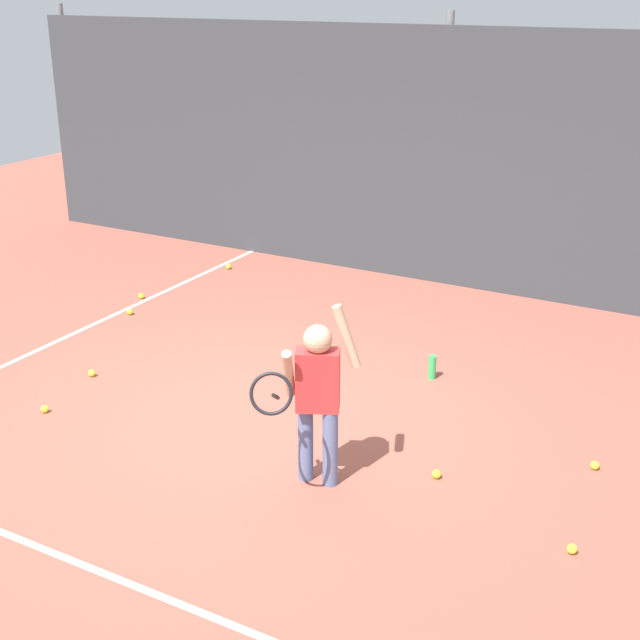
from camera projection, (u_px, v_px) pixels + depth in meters
ground_plane at (251, 418)px, 7.20m from camera, size 20.00×20.00×0.00m
court_line_baseline at (64, 557)px, 5.46m from camera, size 9.00×0.05×0.00m
court_line_sideline at (97, 323)px, 9.18m from camera, size 0.05×9.00×0.00m
back_fence_windscreen at (441, 160)px, 9.93m from camera, size 11.72×0.08×2.91m
fence_post_0 at (71, 117)px, 12.54m from camera, size 0.09×0.09×3.06m
fence_post_1 at (444, 152)px, 9.95m from camera, size 0.09×0.09×3.06m
tennis_player at (316, 391)px, 6.01m from camera, size 0.52×0.78×1.35m
water_bottle at (432, 367)px, 7.87m from camera, size 0.07×0.07×0.22m
tennis_ball_0 at (141, 296)px, 9.87m from camera, size 0.07×0.07×0.07m
tennis_ball_1 at (572, 549)px, 5.49m from camera, size 0.07×0.07×0.07m
tennis_ball_2 at (595, 465)px, 6.43m from camera, size 0.07×0.07×0.07m
tennis_ball_3 at (92, 373)px, 7.93m from camera, size 0.07×0.07×0.07m
tennis_ball_4 at (437, 474)px, 6.32m from camera, size 0.07×0.07×0.07m
tennis_ball_5 at (45, 409)px, 7.27m from camera, size 0.07×0.07×0.07m
tennis_ball_6 at (130, 312)px, 9.40m from camera, size 0.07×0.07×0.07m
tennis_ball_7 at (228, 267)px, 10.88m from camera, size 0.07×0.07×0.07m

